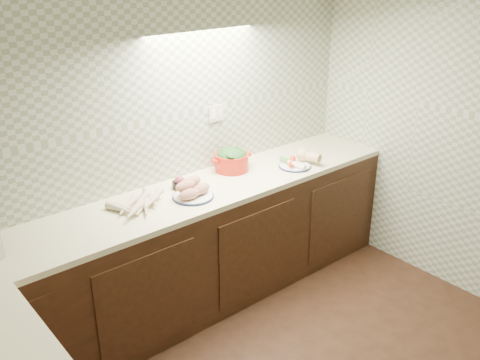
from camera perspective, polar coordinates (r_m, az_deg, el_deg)
room at (r=2.32m, az=13.71°, el=2.35°), size 3.60×3.60×2.60m
parsnip_pile at (r=3.50m, az=-10.56°, el=-2.45°), size 0.38×0.38×0.08m
sweet_potato_plate at (r=3.60m, az=-5.18°, el=-1.13°), size 0.28×0.28×0.13m
onion_bowl at (r=3.75m, az=-6.32°, el=-0.35°), size 0.13×0.13×0.10m
dutch_oven at (r=4.02m, az=-0.90°, el=2.23°), size 0.32×0.29×0.18m
veg_plate at (r=4.16m, az=6.22°, el=2.16°), size 0.30×0.27×0.12m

